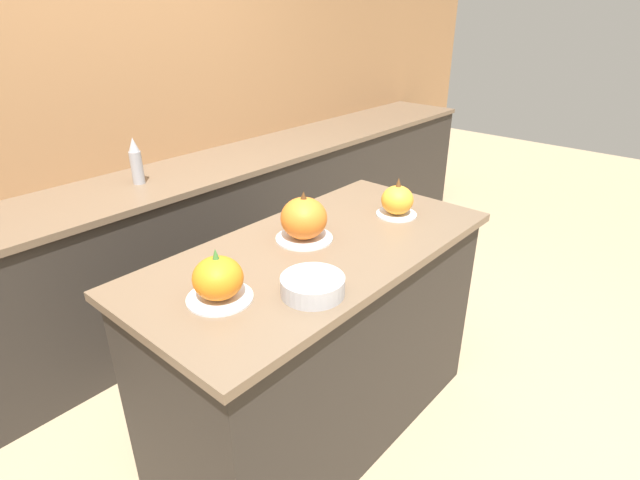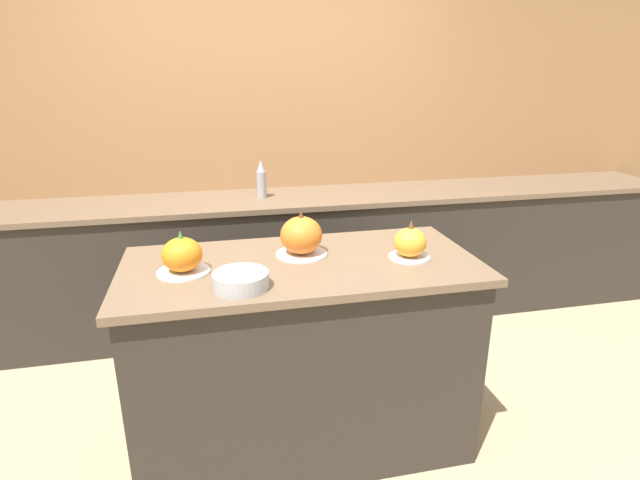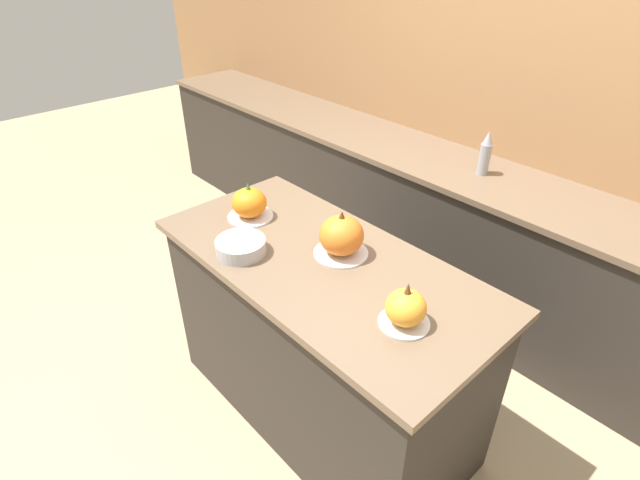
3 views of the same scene
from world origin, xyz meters
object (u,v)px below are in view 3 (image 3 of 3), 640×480
(pumpkin_cake_left, at_px, (249,204))
(pumpkin_cake_center, at_px, (341,236))
(pumpkin_cake_right, at_px, (406,309))
(mixing_bowl, at_px, (241,247))
(bottle_tall, at_px, (485,154))

(pumpkin_cake_left, xyz_separation_m, pumpkin_cake_center, (0.52, 0.10, 0.01))
(pumpkin_cake_left, bearing_deg, pumpkin_cake_center, 11.16)
(pumpkin_cake_left, height_order, pumpkin_cake_right, pumpkin_cake_left)
(pumpkin_cake_center, distance_m, mixing_bowl, 0.43)
(pumpkin_cake_center, bearing_deg, bottle_tall, 92.56)
(pumpkin_cake_left, bearing_deg, bottle_tall, 70.04)
(bottle_tall, bearing_deg, pumpkin_cake_center, -87.44)
(pumpkin_cake_center, bearing_deg, pumpkin_cake_left, -168.84)
(pumpkin_cake_right, relative_size, bottle_tall, 0.73)
(pumpkin_cake_center, relative_size, mixing_bowl, 1.09)
(pumpkin_cake_right, bearing_deg, pumpkin_cake_left, 177.57)
(pumpkin_cake_left, xyz_separation_m, bottle_tall, (0.47, 1.28, 0.03))
(pumpkin_cake_center, distance_m, pumpkin_cake_right, 0.49)
(mixing_bowl, bearing_deg, bottle_tall, 80.80)
(pumpkin_cake_center, relative_size, bottle_tall, 0.93)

